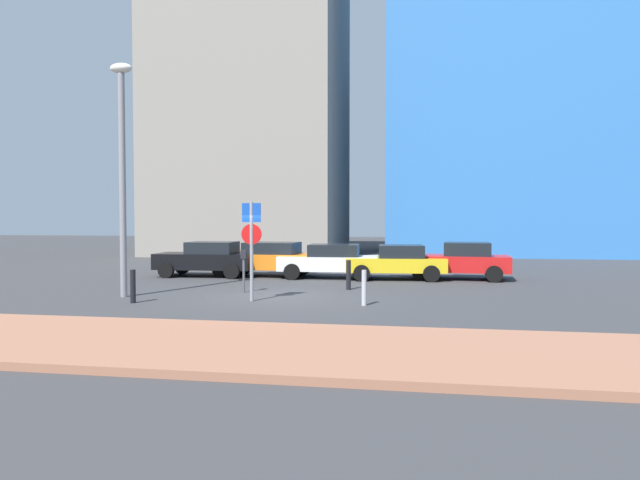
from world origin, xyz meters
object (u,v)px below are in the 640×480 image
(street_lamp, at_px, (122,160))
(parking_meter, at_px, (244,265))
(traffic_bollard_far, at_px, (364,288))
(parked_car_yellow, at_px, (397,262))
(parked_car_red, at_px, (459,260))
(traffic_bollard_mid, at_px, (348,275))
(parked_car_white, at_px, (330,260))
(parking_sign_post, at_px, (251,239))
(parked_car_orange, at_px, (265,258))
(parked_car_black, at_px, (207,258))
(traffic_bollard_near, at_px, (133,286))

(street_lamp, bearing_deg, parking_meter, 25.54)
(traffic_bollard_far, bearing_deg, parked_car_yellow, 84.13)
(parked_car_red, relative_size, traffic_bollard_mid, 4.15)
(parked_car_white, bearing_deg, traffic_bollard_mid, -71.85)
(parked_car_yellow, relative_size, parking_sign_post, 1.39)
(parked_car_red, relative_size, street_lamp, 0.59)
(parked_car_orange, height_order, traffic_bollard_mid, parked_car_orange)
(parked_car_yellow, height_order, traffic_bollard_far, parked_car_yellow)
(parked_car_red, xyz_separation_m, parking_sign_post, (-6.47, -7.10, 1.06))
(parked_car_orange, height_order, parked_car_white, parked_car_orange)
(parked_car_yellow, distance_m, traffic_bollard_mid, 3.86)
(parked_car_white, relative_size, street_lamp, 0.57)
(parked_car_orange, bearing_deg, parking_sign_post, -77.78)
(parking_sign_post, bearing_deg, parked_car_black, 120.79)
(parked_car_yellow, bearing_deg, traffic_bollard_far, -95.87)
(street_lamp, distance_m, traffic_bollard_near, 3.97)
(parked_car_black, distance_m, parking_meter, 5.59)
(parking_sign_post, distance_m, traffic_bollard_mid, 4.17)
(parked_car_black, bearing_deg, parked_car_white, 1.93)
(parked_car_yellow, bearing_deg, traffic_bollard_mid, -113.37)
(parked_car_red, relative_size, traffic_bollard_near, 4.36)
(traffic_bollard_mid, bearing_deg, parking_meter, -158.84)
(parking_sign_post, distance_m, parking_meter, 2.18)
(parking_sign_post, bearing_deg, traffic_bollard_near, -164.62)
(parked_car_black, bearing_deg, traffic_bollard_far, -43.33)
(parked_car_black, height_order, traffic_bollard_far, parked_car_black)
(parking_sign_post, distance_m, traffic_bollard_near, 3.62)
(traffic_bollard_mid, bearing_deg, parked_car_red, 45.23)
(parked_car_white, xyz_separation_m, parking_meter, (-2.12, -4.85, 0.17))
(parked_car_red, bearing_deg, parked_car_white, -175.11)
(parking_meter, height_order, street_lamp, street_lamp)
(parking_meter, bearing_deg, traffic_bollard_near, -132.02)
(parked_car_yellow, height_order, parking_meter, parking_meter)
(parked_car_black, relative_size, parked_car_white, 1.02)
(parked_car_white, distance_m, street_lamp, 9.13)
(parked_car_black, bearing_deg, street_lamp, -92.55)
(parked_car_yellow, bearing_deg, parked_car_white, 179.12)
(parking_meter, relative_size, traffic_bollard_near, 1.45)
(parked_car_yellow, distance_m, traffic_bollard_near, 10.44)
(parking_sign_post, height_order, street_lamp, street_lamp)
(parked_car_white, height_order, traffic_bollard_near, parked_car_white)
(parked_car_white, bearing_deg, parking_meter, -113.60)
(parked_car_orange, height_order, parking_meter, parked_car_orange)
(parking_meter, bearing_deg, parked_car_orange, 97.75)
(parked_car_orange, distance_m, parked_car_white, 2.85)
(parked_car_black, relative_size, parked_car_yellow, 1.03)
(parking_meter, bearing_deg, traffic_bollard_far, -26.88)
(parked_car_red, bearing_deg, street_lamp, -147.02)
(parking_sign_post, distance_m, traffic_bollard_far, 3.57)
(parked_car_red, distance_m, traffic_bollard_far, 8.03)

